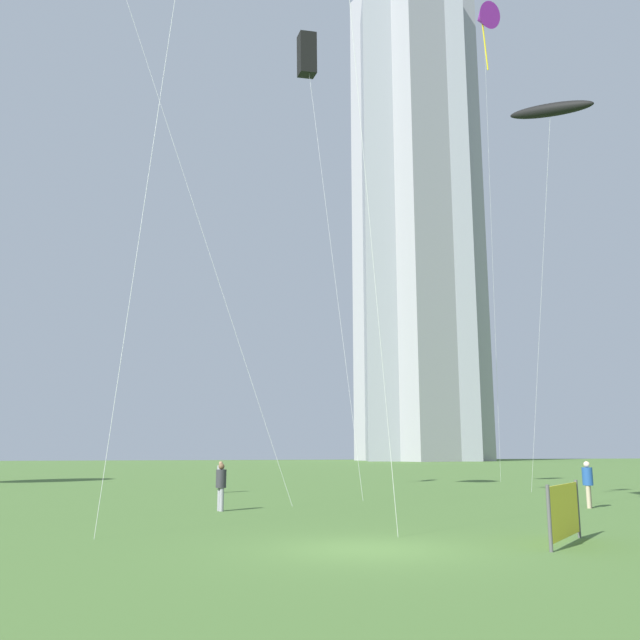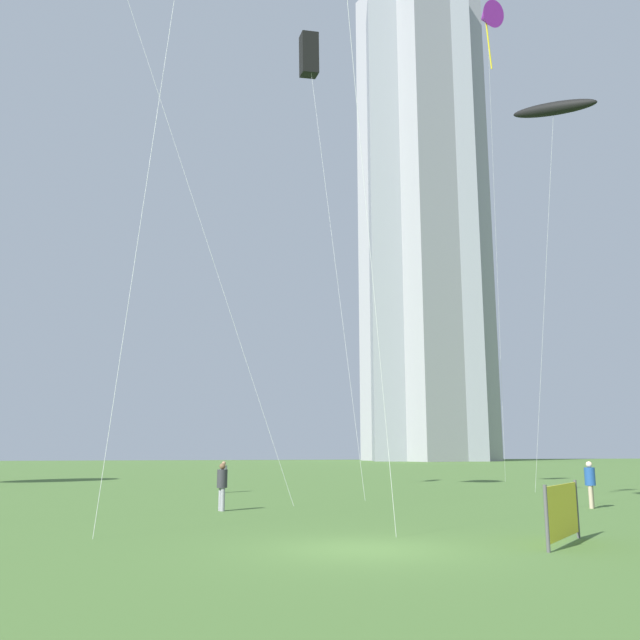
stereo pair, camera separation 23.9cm
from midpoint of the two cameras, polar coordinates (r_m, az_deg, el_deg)
ground at (r=15.50m, az=3.68°, el=-18.72°), size 280.00×280.00×0.00m
person_standing_0 at (r=35.75m, az=-8.57°, el=-12.74°), size 0.35×0.35×1.56m
person_standing_1 at (r=27.84m, az=21.38°, el=-12.50°), size 0.38×0.38×1.71m
person_standing_3 at (r=25.03m, az=-8.61°, el=-13.44°), size 0.37×0.37×1.66m
kite_flying_1 at (r=52.57m, az=13.47°, el=23.46°), size 3.60×6.17×32.62m
kite_flying_2 at (r=37.62m, az=-1.31°, el=21.39°), size 2.41×3.11×23.37m
kite_flying_4 at (r=39.31m, az=18.65°, el=16.39°), size 3.17×5.20×20.53m
distant_highrise_0 at (r=153.55m, az=8.04°, el=9.20°), size 24.61×26.75×109.27m
distant_highrise_1 at (r=152.64m, az=7.78°, el=7.70°), size 26.72×25.04×101.18m
event_banner at (r=17.11m, az=19.49°, el=-14.92°), size 2.15×2.00×1.39m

